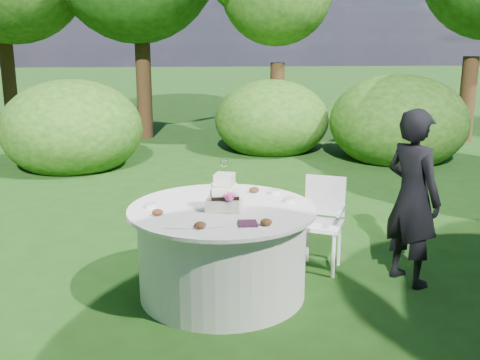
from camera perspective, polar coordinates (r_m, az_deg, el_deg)
The scene contains 9 objects.
ground at distance 4.93m, azimuth -1.77°, elevation -11.39°, with size 80.00×80.00×0.00m, color #1C3D10.
napkins at distance 4.22m, azimuth 0.80°, elevation -4.44°, with size 0.14×0.14×0.02m, color #431C32.
feather_plume at distance 4.17m, azimuth -4.58°, elevation -4.77°, with size 0.48×0.07×0.01m, color white.
guest at distance 5.10m, azimuth 17.13°, elevation -1.74°, with size 0.57×0.37×1.56m, color black.
table at distance 4.77m, azimuth -1.81°, elevation -7.18°, with size 1.56×1.56×0.77m.
cake at distance 4.58m, azimuth -1.57°, elevation -1.58°, with size 0.33×0.33×0.42m.
chair at distance 5.33m, azimuth 8.39°, elevation -3.56°, with size 0.50×0.50×0.87m.
votives at distance 4.81m, azimuth -0.01°, elevation -1.93°, with size 1.27×0.44×0.04m.
petal_cups at distance 4.46m, azimuth -1.99°, elevation -3.18°, with size 0.93×1.04×0.05m.
Camera 1 is at (-0.23, -4.44, 2.13)m, focal length 42.00 mm.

